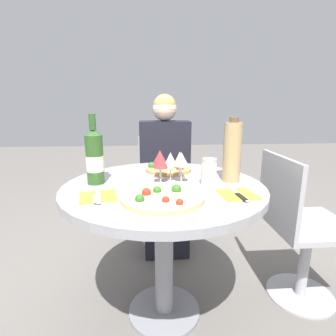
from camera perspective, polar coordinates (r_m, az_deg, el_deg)
The scene contains 17 objects.
ground_plane at distance 1.66m, azimuth -0.82°, elevation -28.89°, with size 12.00×12.00×0.00m, color slate.
dining_table at distance 1.32m, azimuth -0.92°, elevation -8.88°, with size 0.97×0.97×0.75m.
chair_behind_diner at distance 2.20m, azimuth -0.79°, elevation -4.59°, with size 0.43×0.43×0.86m.
seated_diner at distance 2.04m, azimuth -0.56°, elevation -3.16°, with size 0.39×0.40×1.20m.
chair_empty_side at distance 1.69m, azimuth 26.51°, elevation -12.00°, with size 0.43×0.43×0.86m.
pizza_large at distance 1.08m, azimuth -1.28°, elevation -6.23°, with size 0.35×0.35×0.05m.
pizza_small_far at distance 1.53m, azimuth 0.17°, elevation -0.08°, with size 0.27×0.27×0.05m.
wine_bottle at distance 1.31m, azimuth -15.67°, elevation 2.29°, with size 0.09×0.09×0.34m.
tall_carafe at distance 1.34m, azimuth 13.81°, elevation 3.48°, with size 0.09×0.09×0.32m.
sugar_shaker at distance 1.26m, azimuth 8.90°, elevation -0.88°, with size 0.07×0.07×0.13m.
wine_glass_front_left at distance 1.27m, azimuth -1.63°, elevation 1.69°, with size 0.07×0.07×0.16m.
wine_glass_back_left at distance 1.34m, azimuth -1.77°, elevation 2.29°, with size 0.07×0.07×0.15m.
wine_glass_back_right at distance 1.35m, azimuth 2.56°, elevation 1.89°, with size 0.07×0.07×0.14m.
wine_glass_center at distance 1.31m, azimuth 0.53°, elevation 1.67°, with size 0.07×0.07×0.15m.
wine_glass_front_right at distance 1.27m, azimuth 2.94°, elevation 1.76°, with size 0.07×0.07×0.15m.
place_setting_left at distance 1.15m, azimuth -14.98°, elevation -5.98°, with size 0.18×0.19×0.01m.
place_setting_right at distance 1.17m, azimuth 14.94°, elevation -5.56°, with size 0.17×0.19×0.01m.
Camera 1 is at (-0.07, -1.22, 1.13)m, focal length 28.00 mm.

